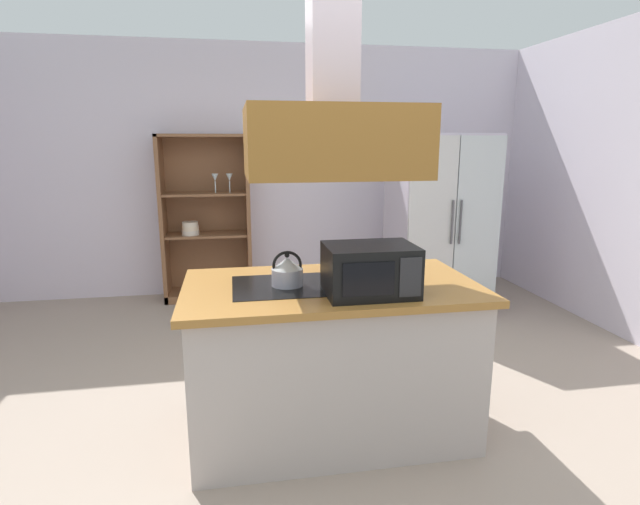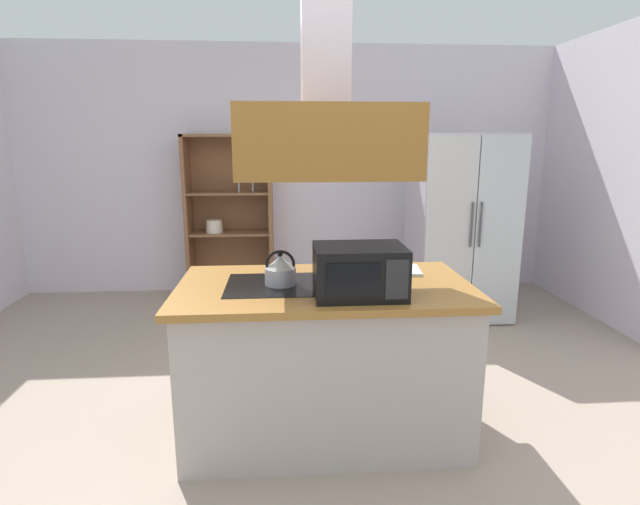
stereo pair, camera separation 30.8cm
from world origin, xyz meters
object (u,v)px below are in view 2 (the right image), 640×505
(cutting_board, at_px, (392,270))
(refrigerator, at_px, (460,227))
(dish_cabinet, at_px, (230,225))
(microwave, at_px, (359,271))
(kettle, at_px, (280,270))

(cutting_board, bearing_deg, refrigerator, 58.49)
(dish_cabinet, xyz_separation_m, microwave, (0.97, -3.00, 0.25))
(cutting_board, relative_size, microwave, 0.74)
(dish_cabinet, bearing_deg, microwave, -72.12)
(dish_cabinet, bearing_deg, cutting_board, -63.98)
(refrigerator, bearing_deg, microwave, -121.27)
(microwave, bearing_deg, cutting_board, 59.62)
(kettle, relative_size, cutting_board, 0.57)
(refrigerator, relative_size, microwave, 3.80)
(cutting_board, distance_m, microwave, 0.55)
(kettle, height_order, cutting_board, kettle)
(dish_cabinet, relative_size, cutting_board, 5.15)
(refrigerator, height_order, cutting_board, refrigerator)
(dish_cabinet, relative_size, kettle, 9.03)
(refrigerator, bearing_deg, kettle, -131.65)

